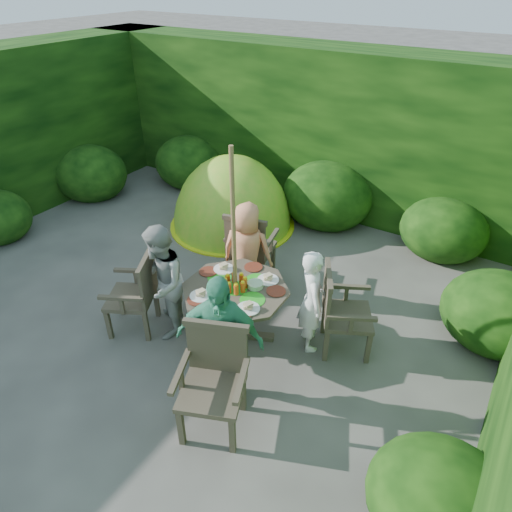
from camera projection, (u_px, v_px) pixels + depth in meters
The scene contains 13 objects.
ground at pixel (155, 321), 5.33m from camera, with size 60.00×60.00×0.00m, color #494641.
hedge_enclosure at pixel (218, 183), 5.59m from camera, with size 9.00×9.00×2.50m.
patio_table at pixel (236, 296), 4.81m from camera, with size 1.52×1.52×0.80m.
parasol_pole at pixel (234, 253), 4.51m from camera, with size 0.04×0.04×2.20m, color brown.
garden_chair_right at pixel (340, 310), 4.71m from camera, with size 0.70×0.72×0.93m.
garden_chair_left at pixel (137, 293), 4.98m from camera, with size 0.68×0.71×0.91m.
garden_chair_back at pixel (250, 247), 5.75m from camera, with size 0.67×0.62×0.95m.
garden_chair_front at pixel (214, 378), 3.92m from camera, with size 0.73×0.69×0.97m.
child_right at pixel (312, 301), 4.70m from camera, with size 0.43×0.28×1.18m, color white.
child_left at pixel (161, 283), 4.85m from camera, with size 0.64×0.50×1.31m, color #9FA19B.
child_back at pixel (247, 251), 5.44m from camera, with size 0.61×0.40×1.24m, color #EF8F62.
child_front at pixel (220, 340), 4.07m from camera, with size 0.80×0.33×1.37m, color #45A17B.
dome_tent at pixel (232, 225), 7.28m from camera, with size 2.04×2.04×2.25m.
Camera 1 is at (3.19, -2.79, 3.52)m, focal length 32.00 mm.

